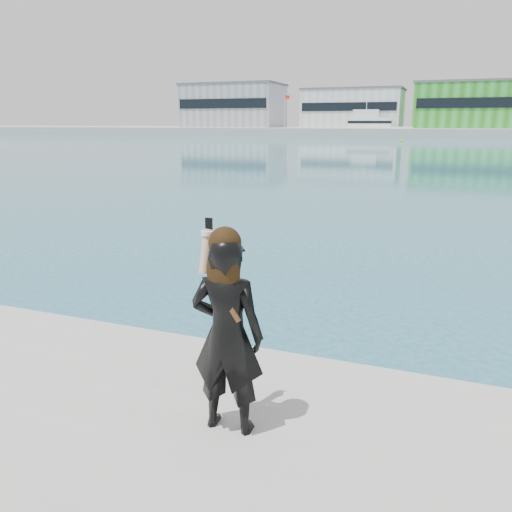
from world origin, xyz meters
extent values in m
plane|color=#18616F|center=(0.00, 0.00, 0.00)|extent=(500.00, 500.00, 0.00)
cube|color=#9E9E99|center=(0.00, 130.00, 1.00)|extent=(320.00, 40.00, 2.00)
cube|color=gray|center=(-55.00, 128.00, 7.50)|extent=(26.00, 16.00, 11.00)
cube|color=black|center=(-55.00, 119.90, 8.05)|extent=(24.70, 0.20, 2.42)
cube|color=#59595B|center=(-55.00, 128.00, 13.25)|extent=(26.52, 16.32, 0.50)
cube|color=silver|center=(-22.00, 128.00, 6.50)|extent=(24.00, 15.00, 9.00)
cube|color=black|center=(-22.00, 120.40, 6.95)|extent=(22.80, 0.20, 1.98)
cube|color=#59595B|center=(-22.00, 128.00, 11.25)|extent=(24.48, 15.30, 0.50)
cube|color=#308721|center=(8.00, 128.00, 7.00)|extent=(30.00, 16.00, 10.00)
cube|color=black|center=(8.00, 119.90, 7.50)|extent=(28.50, 0.20, 2.20)
cube|color=#59595B|center=(8.00, 128.00, 12.25)|extent=(30.60, 16.32, 0.50)
cylinder|color=silver|center=(-38.00, 121.00, 6.00)|extent=(0.16, 0.16, 8.00)
cube|color=red|center=(-37.40, 121.00, 9.40)|extent=(1.20, 0.04, 0.80)
cube|color=white|center=(-15.12, 117.36, 1.16)|extent=(17.66, 6.08, 2.31)
cube|color=white|center=(-16.09, 117.29, 3.38)|extent=(9.91, 4.75, 2.12)
cube|color=white|center=(-17.05, 117.22, 5.30)|extent=(6.01, 3.69, 1.74)
cube|color=black|center=(-16.09, 117.29, 3.38)|extent=(10.11, 4.86, 0.58)
cylinder|color=silver|center=(-17.05, 117.22, 7.14)|extent=(0.15, 0.15, 1.93)
sphere|color=yellow|center=(-6.52, 89.51, 0.00)|extent=(0.50, 0.50, 0.50)
imported|color=black|center=(-0.38, -0.63, 1.68)|extent=(0.67, 0.46, 1.77)
sphere|color=black|center=(-0.38, -0.65, 2.51)|extent=(0.27, 0.27, 0.27)
ellipsoid|color=black|center=(-0.38, -0.70, 2.28)|extent=(0.29, 0.15, 0.47)
cylinder|color=tan|center=(-0.61, -0.54, 2.39)|extent=(0.09, 0.21, 0.38)
cylinder|color=white|center=(-0.61, -0.50, 2.54)|extent=(0.11, 0.11, 0.04)
cube|color=black|center=(-0.61, -0.46, 2.60)|extent=(0.07, 0.02, 0.13)
cube|color=#4C2D14|center=(-0.35, -0.71, 2.04)|extent=(0.25, 0.03, 0.36)
camera|label=1|loc=(1.23, -4.23, 3.46)|focal=35.00mm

